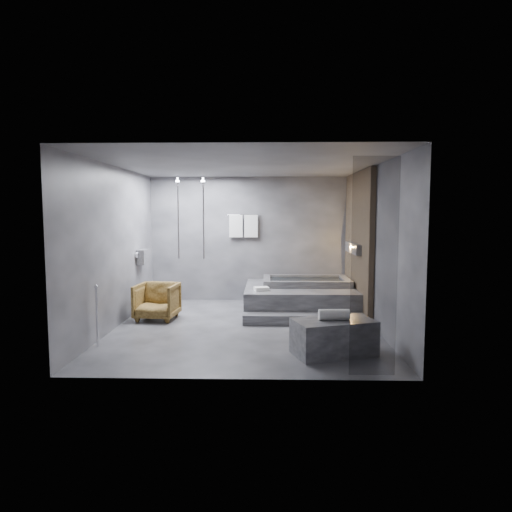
{
  "coord_description": "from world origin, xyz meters",
  "views": [
    {
      "loc": [
        0.39,
        -7.81,
        1.99
      ],
      "look_at": [
        0.19,
        0.3,
        1.23
      ],
      "focal_mm": 32.0,
      "sensor_mm": 36.0,
      "label": 1
    }
  ],
  "objects": [
    {
      "name": "deck_towel",
      "position": [
        0.28,
        0.87,
        0.54
      ],
      "size": [
        0.31,
        0.26,
        0.07
      ],
      "primitive_type": "cube",
      "rotation": [
        0.0,
        0.0,
        0.28
      ],
      "color": "white",
      "rests_on": "tub_deck"
    },
    {
      "name": "tub_step",
      "position": [
        1.05,
        0.27,
        0.09
      ],
      "size": [
        2.2,
        0.36,
        0.18
      ],
      "primitive_type": "cube",
      "color": "#373739",
      "rests_on": "ground"
    },
    {
      "name": "room",
      "position": [
        0.4,
        0.24,
        1.73
      ],
      "size": [
        5.0,
        5.04,
        2.82
      ],
      "color": "#313134",
      "rests_on": "ground"
    },
    {
      "name": "tub_deck",
      "position": [
        1.05,
        1.45,
        0.25
      ],
      "size": [
        2.2,
        2.0,
        0.5
      ],
      "primitive_type": "cube",
      "color": "#373739",
      "rests_on": "ground"
    },
    {
      "name": "rolled_towel",
      "position": [
        1.32,
        -1.52,
        0.58
      ],
      "size": [
        0.43,
        0.18,
        0.15
      ],
      "primitive_type": "cylinder",
      "rotation": [
        0.0,
        1.57,
        0.06
      ],
      "color": "silver",
      "rests_on": "concrete_bench"
    },
    {
      "name": "driftwood_chair",
      "position": [
        -1.68,
        0.57,
        0.34
      ],
      "size": [
        0.8,
        0.82,
        0.69
      ],
      "primitive_type": "imported",
      "rotation": [
        0.0,
        0.0,
        -0.09
      ],
      "color": "#412D10",
      "rests_on": "ground"
    },
    {
      "name": "concrete_bench",
      "position": [
        1.33,
        -1.51,
        0.25
      ],
      "size": [
        1.25,
        0.93,
        0.5
      ],
      "primitive_type": "cube",
      "rotation": [
        0.0,
        0.0,
        0.32
      ],
      "color": "#353537",
      "rests_on": "ground"
    }
  ]
}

